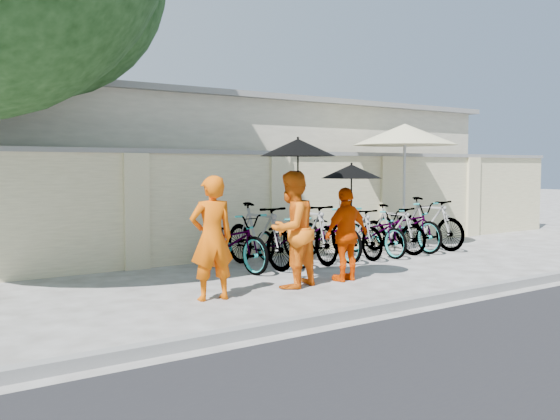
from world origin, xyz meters
TOP-DOWN VIEW (x-y plane):
  - ground at (0.00, 0.00)m, footprint 80.00×80.00m
  - kerb at (0.00, -1.70)m, footprint 40.00×0.16m
  - compound_wall at (1.00, 3.20)m, footprint 20.00×0.30m
  - building_behind at (2.00, 7.00)m, footprint 14.00×6.00m
  - monk_left at (-1.14, 0.12)m, footprint 0.65×0.47m
  - monk_center at (0.24, 0.21)m, footprint 0.99×0.87m
  - parasol_center at (0.29, 0.13)m, footprint 1.09×1.09m
  - monk_right at (1.24, 0.15)m, footprint 0.87×0.41m
  - parasol_right at (1.26, 0.07)m, footprint 0.93×0.93m
  - patio_umbrella at (4.92, 2.47)m, footprint 2.69×2.69m
  - bike_0 at (0.28, 1.99)m, footprint 0.89×1.95m
  - bike_1 at (0.82, 1.99)m, footprint 0.67×1.93m
  - bike_2 at (1.37, 2.02)m, footprint 0.59×1.67m
  - bike_3 at (1.91, 1.97)m, footprint 0.68×1.91m
  - bike_4 at (2.45, 2.02)m, footprint 0.78×1.97m
  - bike_5 at (3.00, 1.88)m, footprint 0.64×1.72m
  - bike_6 at (3.54, 1.91)m, footprint 0.67×1.79m
  - bike_7 at (4.08, 1.96)m, footprint 0.61×1.69m
  - bike_8 at (4.62, 2.09)m, footprint 0.74×1.99m
  - bike_9 at (5.17, 1.99)m, footprint 0.65×1.88m

SIDE VIEW (x-z plane):
  - ground at x=0.00m, z-range 0.00..0.00m
  - kerb at x=0.00m, z-range 0.00..0.12m
  - bike_2 at x=1.37m, z-range 0.00..0.88m
  - bike_6 at x=3.54m, z-range 0.00..0.93m
  - bike_0 at x=0.28m, z-range 0.00..0.99m
  - bike_7 at x=4.08m, z-range 0.00..1.00m
  - bike_5 at x=3.00m, z-range 0.00..1.01m
  - bike_4 at x=2.45m, z-range 0.00..1.02m
  - bike_8 at x=4.62m, z-range 0.00..1.04m
  - bike_9 at x=5.17m, z-range 0.00..1.11m
  - bike_3 at x=1.91m, z-range 0.00..1.13m
  - bike_1 at x=0.82m, z-range 0.00..1.14m
  - monk_right at x=1.24m, z-range 0.00..1.45m
  - monk_left at x=-1.14m, z-range 0.00..1.65m
  - monk_center at x=0.24m, z-range 0.00..1.71m
  - compound_wall at x=1.00m, z-range 0.00..2.00m
  - building_behind at x=2.00m, z-range 0.00..3.20m
  - parasol_right at x=1.26m, z-range 1.21..2.19m
  - parasol_center at x=0.29m, z-range 1.44..2.65m
  - patio_umbrella at x=4.92m, z-range 1.09..3.78m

